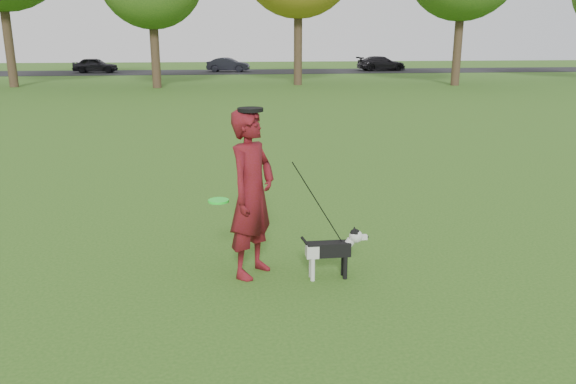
{
  "coord_description": "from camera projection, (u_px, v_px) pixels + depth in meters",
  "views": [
    {
      "loc": [
        -0.83,
        -6.57,
        2.66
      ],
      "look_at": [
        -0.04,
        -0.41,
        0.95
      ],
      "focal_mm": 35.0,
      "sensor_mm": 36.0,
      "label": 1
    }
  ],
  "objects": [
    {
      "name": "ground",
      "position": [
        287.0,
        256.0,
        7.09
      ],
      "size": [
        120.0,
        120.0,
        0.0
      ],
      "primitive_type": "plane",
      "color": "#285116",
      "rests_on": "ground"
    },
    {
      "name": "road",
      "position": [
        225.0,
        72.0,
        45.34
      ],
      "size": [
        120.0,
        7.0,
        0.02
      ],
      "primitive_type": "cube",
      "color": "black",
      "rests_on": "ground"
    },
    {
      "name": "man",
      "position": [
        252.0,
        194.0,
        6.31
      ],
      "size": [
        0.79,
        0.84,
        1.92
      ],
      "primitive_type": "imported",
      "rotation": [
        0.0,
        0.0,
        0.93
      ],
      "color": "#5A110C",
      "rests_on": "ground"
    },
    {
      "name": "dog",
      "position": [
        334.0,
        248.0,
        6.35
      ],
      "size": [
        0.79,
        0.16,
        0.6
      ],
      "color": "black",
      "rests_on": "ground"
    },
    {
      "name": "car_left",
      "position": [
        95.0,
        65.0,
        43.95
      ],
      "size": [
        3.48,
        1.63,
        1.15
      ],
      "primitive_type": "imported",
      "rotation": [
        0.0,
        0.0,
        1.49
      ],
      "color": "black",
      "rests_on": "road"
    },
    {
      "name": "car_mid",
      "position": [
        228.0,
        65.0,
        45.23
      ],
      "size": [
        3.55,
        1.86,
        1.11
      ],
      "primitive_type": "imported",
      "rotation": [
        0.0,
        0.0,
        1.36
      ],
      "color": "black",
      "rests_on": "road"
    },
    {
      "name": "car_right",
      "position": [
        381.0,
        63.0,
        46.78
      ],
      "size": [
        4.14,
        1.87,
        1.18
      ],
      "primitive_type": "imported",
      "rotation": [
        0.0,
        0.0,
        1.63
      ],
      "color": "black",
      "rests_on": "road"
    },
    {
      "name": "man_held_items",
      "position": [
        315.0,
        201.0,
        6.27
      ],
      "size": [
        1.51,
        0.38,
        1.53
      ],
      "color": "#1EF52C",
      "rests_on": "ground"
    }
  ]
}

